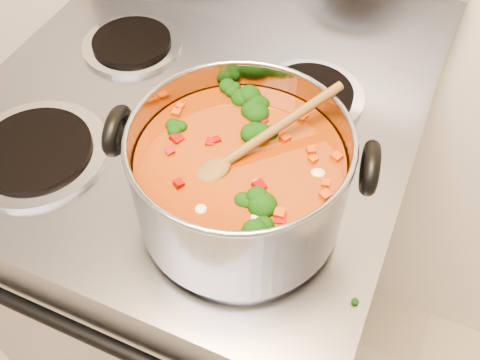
% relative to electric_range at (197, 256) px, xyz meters
% --- Properties ---
extents(electric_range, '(0.79, 0.71, 1.08)m').
position_rel_electric_range_xyz_m(electric_range, '(0.00, 0.00, 0.00)').
color(electric_range, gray).
rests_on(electric_range, ground).
extents(stockpot, '(0.36, 0.30, 0.18)m').
position_rel_electric_range_xyz_m(stockpot, '(0.17, -0.14, 0.55)').
color(stockpot, '#919299').
rests_on(stockpot, electric_range).
extents(wooden_spoon, '(0.15, 0.21, 0.07)m').
position_rel_electric_range_xyz_m(wooden_spoon, '(0.18, -0.13, 0.60)').
color(wooden_spoon, brown).
rests_on(wooden_spoon, stockpot).
extents(cooktop_crumbs, '(0.28, 0.22, 0.01)m').
position_rel_electric_range_xyz_m(cooktop_crumbs, '(0.18, 0.03, 0.46)').
color(cooktop_crumbs, black).
rests_on(cooktop_crumbs, electric_range).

